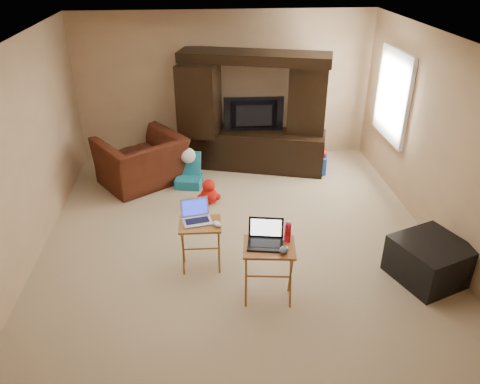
{
  "coord_description": "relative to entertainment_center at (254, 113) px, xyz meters",
  "views": [
    {
      "loc": [
        -0.43,
        -5.1,
        3.44
      ],
      "look_at": [
        0.0,
        -0.2,
        0.8
      ],
      "focal_mm": 35.0,
      "sensor_mm": 36.0,
      "label": 1
    }
  ],
  "objects": [
    {
      "name": "mouse_right",
      "position": [
        -0.09,
        -3.51,
        -0.25
      ],
      "size": [
        0.14,
        0.16,
        0.06
      ],
      "primitive_type": "ellipsoid",
      "rotation": [
        0.0,
        0.0,
        -0.38
      ],
      "color": "#3A3A3F",
      "rests_on": "tray_table_right"
    },
    {
      "name": "recliner",
      "position": [
        -1.82,
        -0.49,
        -0.58
      ],
      "size": [
        1.59,
        1.55,
        0.78
      ],
      "primitive_type": "imported",
      "rotation": [
        0.0,
        0.0,
        3.75
      ],
      "color": "#4A190F",
      "rests_on": "floor"
    },
    {
      "name": "tray_table_right",
      "position": [
        -0.22,
        -3.39,
        -0.63
      ],
      "size": [
        0.58,
        0.48,
        0.69
      ],
      "primitive_type": "cube",
      "rotation": [
        0.0,
        0.0,
        -0.12
      ],
      "color": "brown",
      "rests_on": "floor"
    },
    {
      "name": "window_pane",
      "position": [
        2.04,
        -0.65,
        0.43
      ],
      "size": [
        0.0,
        1.2,
        1.2
      ],
      "primitive_type": "plane",
      "rotation": [
        1.57,
        0.0,
        -1.57
      ],
      "color": "white",
      "rests_on": "ground"
    },
    {
      "name": "push_toy",
      "position": [
        0.92,
        -0.3,
        -0.76
      ],
      "size": [
        0.65,
        0.54,
        0.42
      ],
      "primitive_type": null,
      "rotation": [
        0.0,
        0.0,
        -0.26
      ],
      "color": "blue",
      "rests_on": "floor"
    },
    {
      "name": "ceiling",
      "position": [
        -0.44,
        -2.2,
        1.53
      ],
      "size": [
        5.5,
        5.5,
        0.0
      ],
      "primitive_type": "plane",
      "rotation": [
        3.14,
        0.0,
        0.0
      ],
      "color": "silver",
      "rests_on": "ground"
    },
    {
      "name": "window_frame",
      "position": [
        2.02,
        -0.65,
        0.43
      ],
      "size": [
        0.06,
        1.14,
        1.34
      ],
      "primitive_type": "cube",
      "color": "white",
      "rests_on": "ground"
    },
    {
      "name": "plush_toy",
      "position": [
        -0.79,
        -1.24,
        -0.77
      ],
      "size": [
        0.35,
        0.3,
        0.39
      ],
      "primitive_type": null,
      "color": "red",
      "rests_on": "floor"
    },
    {
      "name": "wall_right",
      "position": [
        2.06,
        -2.2,
        0.28
      ],
      "size": [
        0.0,
        5.5,
        5.5
      ],
      "primitive_type": "plane",
      "rotation": [
        1.57,
        0.0,
        -1.57
      ],
      "color": "tan",
      "rests_on": "ground"
    },
    {
      "name": "water_bottle",
      "position": [
        -0.02,
        -3.31,
        -0.17
      ],
      "size": [
        0.07,
        0.07,
        0.21
      ],
      "primitive_type": "cylinder",
      "color": "red",
      "rests_on": "tray_table_right"
    },
    {
      "name": "ottoman",
      "position": [
        1.67,
        -3.18,
        -0.74
      ],
      "size": [
        0.95,
        0.95,
        0.47
      ],
      "primitive_type": "cube",
      "rotation": [
        0.0,
        0.0,
        0.37
      ],
      "color": "black",
      "rests_on": "floor"
    },
    {
      "name": "laptop_left",
      "position": [
        -0.95,
        -2.75,
        -0.23
      ],
      "size": [
        0.37,
        0.33,
        0.24
      ],
      "primitive_type": "cube",
      "rotation": [
        0.0,
        0.0,
        0.2
      ],
      "color": "#B7B6BB",
      "rests_on": "tray_table_left"
    },
    {
      "name": "entertainment_center",
      "position": [
        0.0,
        0.0,
        0.0
      ],
      "size": [
        2.44,
        1.21,
        1.94
      ],
      "primitive_type": "cube",
      "rotation": [
        0.0,
        0.0,
        -0.27
      ],
      "color": "black",
      "rests_on": "floor"
    },
    {
      "name": "wall_front",
      "position": [
        -0.44,
        -4.95,
        0.28
      ],
      "size": [
        5.0,
        0.0,
        5.0
      ],
      "primitive_type": "plane",
      "rotation": [
        -1.57,
        0.0,
        0.0
      ],
      "color": "tan",
      "rests_on": "ground"
    },
    {
      "name": "tray_table_left",
      "position": [
        -0.92,
        -2.78,
        -0.66
      ],
      "size": [
        0.48,
        0.39,
        0.62
      ],
      "primitive_type": "cube",
      "rotation": [
        0.0,
        0.0,
        -0.02
      ],
      "color": "#A56728",
      "rests_on": "floor"
    },
    {
      "name": "wall_back",
      "position": [
        -0.44,
        0.55,
        0.28
      ],
      "size": [
        5.0,
        0.0,
        5.0
      ],
      "primitive_type": "plane",
      "rotation": [
        1.57,
        0.0,
        0.0
      ],
      "color": "tan",
      "rests_on": "ground"
    },
    {
      "name": "mouse_left",
      "position": [
        -0.73,
        -2.85,
        -0.33
      ],
      "size": [
        0.12,
        0.15,
        0.05
      ],
      "primitive_type": "ellipsoid",
      "rotation": [
        0.0,
        0.0,
        0.4
      ],
      "color": "silver",
      "rests_on": "tray_table_left"
    },
    {
      "name": "child_rocker",
      "position": [
        -1.09,
        -0.63,
        -0.71
      ],
      "size": [
        0.47,
        0.52,
        0.52
      ],
      "primitive_type": null,
      "rotation": [
        0.0,
        0.0,
        -0.19
      ],
      "color": "#176A81",
      "rests_on": "floor"
    },
    {
      "name": "television",
      "position": [
        0.0,
        -0.04,
        -0.04
      ],
      "size": [
        0.99,
        0.16,
        0.57
      ],
      "primitive_type": "imported",
      "rotation": [
        0.0,
        0.0,
        3.11
      ],
      "color": "black",
      "rests_on": "entertainment_center"
    },
    {
      "name": "laptop_right",
      "position": [
        -0.26,
        -3.37,
        -0.16
      ],
      "size": [
        0.41,
        0.35,
        0.24
      ],
      "primitive_type": "cube",
      "rotation": [
        0.0,
        0.0,
        -0.17
      ],
      "color": "black",
      "rests_on": "tray_table_right"
    },
    {
      "name": "floor",
      "position": [
        -0.44,
        -2.2,
        -0.97
      ],
      "size": [
        5.5,
        5.5,
        0.0
      ],
      "primitive_type": "plane",
      "color": "#CEB78E",
      "rests_on": "ground"
    },
    {
      "name": "wall_left",
      "position": [
        -2.94,
        -2.2,
        0.28
      ],
      "size": [
        0.0,
        5.5,
        5.5
      ],
      "primitive_type": "plane",
      "rotation": [
        1.57,
        0.0,
        1.57
      ],
      "color": "tan",
      "rests_on": "ground"
    }
  ]
}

